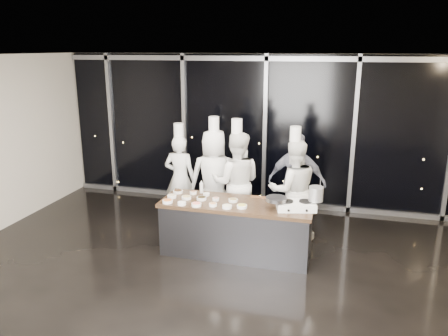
% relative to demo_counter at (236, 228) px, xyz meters
% --- Properties ---
extents(ground, '(9.00, 9.00, 0.00)m').
position_rel_demo_counter_xyz_m(ground, '(0.00, -0.90, -0.45)').
color(ground, black).
rests_on(ground, ground).
extents(room_shell, '(9.02, 7.02, 3.21)m').
position_rel_demo_counter_xyz_m(room_shell, '(0.18, -0.90, 1.79)').
color(room_shell, beige).
rests_on(room_shell, ground).
extents(window_wall, '(8.90, 0.11, 3.20)m').
position_rel_demo_counter_xyz_m(window_wall, '(0.00, 2.53, 1.14)').
color(window_wall, black).
rests_on(window_wall, ground).
extents(demo_counter, '(2.46, 0.86, 0.90)m').
position_rel_demo_counter_xyz_m(demo_counter, '(0.00, 0.00, 0.00)').
color(demo_counter, '#343438').
rests_on(demo_counter, ground).
extents(stove, '(0.66, 0.49, 0.14)m').
position_rel_demo_counter_xyz_m(stove, '(0.96, -0.05, 0.51)').
color(stove, white).
rests_on(stove, demo_counter).
extents(frying_pan, '(0.59, 0.40, 0.05)m').
position_rel_demo_counter_xyz_m(frying_pan, '(0.65, -0.13, 0.61)').
color(frying_pan, slate).
rests_on(frying_pan, stove).
extents(stock_pot, '(0.27, 0.27, 0.22)m').
position_rel_demo_counter_xyz_m(stock_pot, '(1.25, 0.02, 0.70)').
color(stock_pot, '#BDBDBF').
rests_on(stock_pot, stove).
extents(prep_bowls, '(1.39, 0.69, 0.05)m').
position_rel_demo_counter_xyz_m(prep_bowls, '(-0.60, -0.10, 0.47)').
color(prep_bowls, white).
rests_on(prep_bowls, demo_counter).
extents(squeeze_bottle, '(0.06, 0.06, 0.23)m').
position_rel_demo_counter_xyz_m(squeeze_bottle, '(-0.69, 0.32, 0.55)').
color(squeeze_bottle, silver).
rests_on(squeeze_bottle, demo_counter).
extents(chef_far_left, '(0.63, 0.42, 1.94)m').
position_rel_demo_counter_xyz_m(chef_far_left, '(-1.41, 1.15, 0.42)').
color(chef_far_left, white).
rests_on(chef_far_left, ground).
extents(chef_left, '(1.03, 0.80, 2.11)m').
position_rel_demo_counter_xyz_m(chef_left, '(-0.68, 1.04, 0.50)').
color(chef_left, white).
rests_on(chef_left, ground).
extents(chef_center, '(1.03, 0.86, 2.11)m').
position_rel_demo_counter_xyz_m(chef_center, '(-0.22, 0.91, 0.50)').
color(chef_center, white).
rests_on(chef_center, ground).
extents(guest, '(1.11, 0.56, 1.83)m').
position_rel_demo_counter_xyz_m(guest, '(0.82, 1.33, 0.46)').
color(guest, '#161F3D').
rests_on(guest, ground).
extents(chef_right, '(1.06, 0.95, 2.03)m').
position_rel_demo_counter_xyz_m(chef_right, '(0.81, 0.89, 0.46)').
color(chef_right, white).
rests_on(chef_right, ground).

